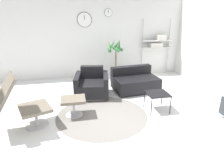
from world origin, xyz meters
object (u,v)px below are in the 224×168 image
Objects in this scene: potted_plant at (115,65)px; lounge_chair at (9,96)px; shelf_unit at (158,43)px; armchair_red at (92,85)px; side_table at (158,95)px; couch_low at (135,82)px; ottoman at (73,102)px.

lounge_chair is at bearing -135.15° from potted_plant.
potted_plant is at bearing -163.65° from shelf_unit.
lounge_chair is 1.26× the size of armchair_red.
shelf_unit is (3.97, 2.86, 0.40)m from lounge_chair.
side_table is 0.25× the size of shelf_unit.
couch_low is 1.29m from side_table.
shelf_unit is at bearing 67.56° from side_table.
armchair_red is at bearing 63.95° from ottoman.
lounge_chair is at bearing -144.20° from shelf_unit.
couch_low is at bearing -66.33° from potted_plant.
shelf_unit is (1.18, 1.30, 0.87)m from couch_low.
armchair_red is 2.91m from shelf_unit.
lounge_chair is 4.91m from shelf_unit.
couch_low is 2.71× the size of side_table.
potted_plant is (-0.37, 0.85, 0.28)m from couch_low.
potted_plant reaches higher than armchair_red.
lounge_chair is at bearing -159.24° from ottoman.
couch_low is 0.95× the size of potted_plant.
shelf_unit reaches higher than couch_low.
side_table is at bearing 74.75° from lounge_chair.
potted_plant is at bearing 114.09° from lounge_chair.
armchair_red is 1.31m from potted_plant.
side_table is (1.32, -1.15, 0.10)m from armchair_red.
shelf_unit reaches higher than armchair_red.
shelf_unit is at bearing 16.35° from potted_plant.
shelf_unit is at bearing 40.37° from ottoman.
potted_plant reaches higher than ottoman.
potted_plant is at bearing -122.08° from armchair_red.
couch_low is 0.97m from potted_plant.
armchair_red is 0.75× the size of couch_low.
shelf_unit is at bearing -139.13° from couch_low.
ottoman is 1.13m from armchair_red.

